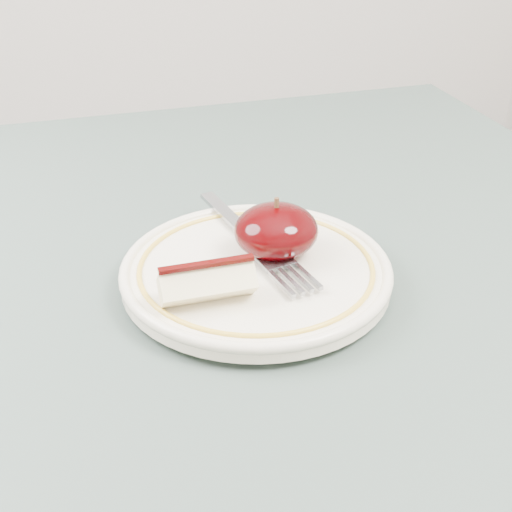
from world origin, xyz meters
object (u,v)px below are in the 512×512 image
object	(u,v)px
apple_half	(276,231)
fork	(254,241)
plate	(256,271)
table	(206,377)

from	to	relation	value
apple_half	fork	bearing A→B (deg)	127.61
fork	plate	bearing A→B (deg)	155.69
apple_half	fork	size ratio (longest dim) A/B	0.37
table	apple_half	distance (m)	0.14
plate	fork	size ratio (longest dim) A/B	1.15
table	plate	xyz separation A→B (m)	(0.04, -0.00, 0.10)
apple_half	fork	distance (m)	0.03
table	plate	distance (m)	0.11
plate	apple_half	bearing A→B (deg)	35.39
table	fork	world-z (taller)	fork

